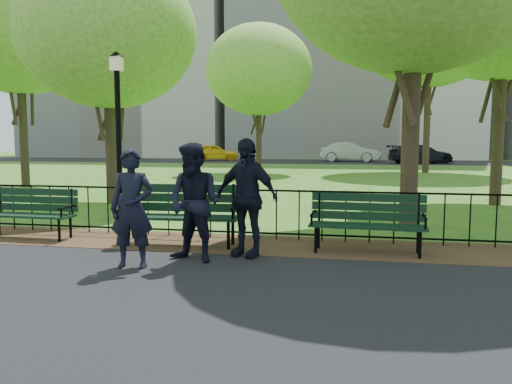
% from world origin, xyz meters
% --- Properties ---
extents(ground, '(120.00, 120.00, 0.00)m').
position_xyz_m(ground, '(0.00, 0.00, 0.00)').
color(ground, '#2A681B').
extents(asphalt_path, '(60.00, 9.20, 0.01)m').
position_xyz_m(asphalt_path, '(0.00, -3.40, 0.01)').
color(asphalt_path, black).
rests_on(asphalt_path, ground).
extents(dirt_strip, '(60.00, 1.60, 0.01)m').
position_xyz_m(dirt_strip, '(0.00, 1.50, 0.01)').
color(dirt_strip, '#3B2C18').
rests_on(dirt_strip, ground).
extents(far_street, '(70.00, 9.00, 0.01)m').
position_xyz_m(far_street, '(0.00, 35.00, 0.01)').
color(far_street, black).
rests_on(far_street, ground).
extents(iron_fence, '(24.06, 0.06, 1.00)m').
position_xyz_m(iron_fence, '(0.00, 2.00, 0.50)').
color(iron_fence, black).
rests_on(iron_fence, ground).
extents(apartment_west, '(22.00, 15.00, 26.00)m').
position_xyz_m(apartment_west, '(-22.00, 48.00, 13.00)').
color(apartment_west, beige).
rests_on(apartment_west, ground).
extents(apartment_mid, '(24.00, 15.00, 30.00)m').
position_xyz_m(apartment_mid, '(2.00, 48.00, 15.00)').
color(apartment_mid, silver).
rests_on(apartment_mid, ground).
extents(park_bench_main, '(2.02, 0.71, 1.10)m').
position_xyz_m(park_bench_main, '(-0.76, 1.22, 0.66)').
color(park_bench_main, black).
rests_on(park_bench_main, ground).
extents(park_bench_left_a, '(1.71, 0.57, 0.96)m').
position_xyz_m(park_bench_left_a, '(-3.36, 1.36, 0.55)').
color(park_bench_left_a, black).
rests_on(park_bench_left_a, ground).
extents(park_bench_right_a, '(1.79, 0.63, 1.00)m').
position_xyz_m(park_bench_right_a, '(2.54, 1.29, 0.57)').
color(park_bench_right_a, black).
rests_on(park_bench_right_a, ground).
extents(lamppost, '(0.33, 0.33, 3.72)m').
position_xyz_m(lamppost, '(-2.91, 3.93, 2.03)').
color(lamppost, black).
rests_on(lamppost, ground).
extents(tree_near_w, '(4.81, 4.81, 6.71)m').
position_xyz_m(tree_near_w, '(-4.30, 6.26, 4.65)').
color(tree_near_w, '#2D2116').
rests_on(tree_near_w, ground).
extents(tree_mid_w, '(6.41, 6.41, 8.93)m').
position_xyz_m(tree_mid_w, '(-9.95, 10.32, 6.20)').
color(tree_mid_w, '#2D2116').
rests_on(tree_mid_w, ground).
extents(tree_far_c, '(5.64, 5.64, 7.85)m').
position_xyz_m(tree_far_c, '(-2.70, 19.78, 5.45)').
color(tree_far_c, '#2D2116').
rests_on(tree_far_c, ground).
extents(tree_far_e, '(8.48, 8.48, 11.82)m').
position_xyz_m(tree_far_e, '(6.18, 22.04, 8.21)').
color(tree_far_e, '#2D2116').
rests_on(tree_far_e, ground).
extents(person_left, '(0.65, 0.48, 1.63)m').
position_xyz_m(person_left, '(-0.64, -0.28, 0.83)').
color(person_left, black).
rests_on(person_left, asphalt_path).
extents(person_mid, '(0.92, 0.65, 1.71)m').
position_xyz_m(person_mid, '(0.09, 0.20, 0.87)').
color(person_mid, black).
rests_on(person_mid, asphalt_path).
extents(person_right, '(1.12, 0.73, 1.78)m').
position_xyz_m(person_right, '(0.74, 0.69, 0.90)').
color(person_right, black).
rests_on(person_right, asphalt_path).
extents(taxi, '(4.48, 3.03, 1.42)m').
position_xyz_m(taxi, '(-9.53, 35.05, 0.72)').
color(taxi, yellow).
rests_on(taxi, far_street).
extents(sedan_silver, '(5.00, 2.33, 1.59)m').
position_xyz_m(sedan_silver, '(2.08, 35.12, 0.81)').
color(sedan_silver, '#9DA0A4').
rests_on(sedan_silver, far_street).
extents(sedan_dark, '(5.31, 3.74, 1.43)m').
position_xyz_m(sedan_dark, '(7.33, 33.11, 0.73)').
color(sedan_dark, black).
rests_on(sedan_dark, far_street).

